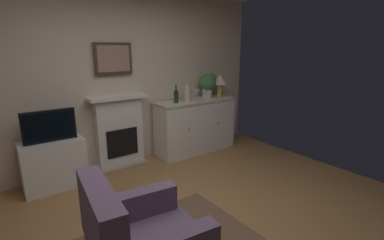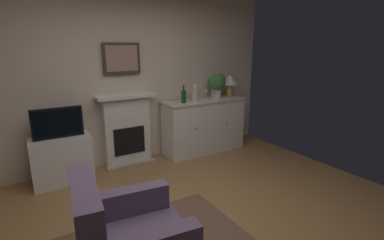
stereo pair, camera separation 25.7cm
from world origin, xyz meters
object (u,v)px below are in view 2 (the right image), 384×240
Objects in this scene: framed_picture at (122,58)px; fireplace_unit at (127,130)px; wine_bottle at (184,96)px; wine_glass_left at (199,93)px; wine_glass_center at (206,92)px; tv_cabinet at (62,160)px; wine_glass_right at (213,92)px; tv_set at (58,123)px; vase_decorative at (195,93)px; sideboard_cabinet at (204,126)px; potted_plant_small at (217,83)px; table_lamp at (230,81)px.

fireplace_unit is at bearing -90.00° from framed_picture.
wine_glass_left is (0.36, 0.09, 0.01)m from wine_bottle.
wine_glass_center is 2.44m from tv_cabinet.
wine_bottle reaches higher than wine_glass_left.
tv_set is at bearing 179.02° from wine_glass_right.
wine_bottle is at bearing 179.86° from wine_glass_right.
vase_decorative reaches higher than fireplace_unit.
sideboard_cabinet is 3.39× the size of potted_plant_small.
wine_glass_right reaches higher than sideboard_cabinet.
table_lamp is at bearing 0.00° from sideboard_cabinet.
wine_glass_right is at bearing -22.18° from wine_glass_left.
wine_bottle is 0.58m from wine_glass_right.
framed_picture is at bearing 171.65° from wine_glass_left.
wine_glass_right is (-0.39, -0.05, -0.16)m from table_lamp.
tv_cabinet is at bearing -167.99° from framed_picture.
framed_picture is 1.90× the size of wine_bottle.
tv_set is at bearing 178.77° from wine_bottle.
fireplace_unit reaches higher than tv_cabinet.
wine_glass_center is at bearing -14.69° from wine_glass_left.
potted_plant_small is (0.26, 0.03, 0.13)m from wine_glass_center.
tv_set is at bearing -166.69° from framed_picture.
tv_cabinet is 1.74× the size of potted_plant_small.
tv_set is at bearing -178.81° from potted_plant_small.
potted_plant_small is (1.61, -0.13, 0.63)m from fireplace_unit.
vase_decorative is at bearing -179.96° from wine_glass_right.
fireplace_unit is at bearing 175.31° from potted_plant_small.
table_lamp is 0.99m from wine_bottle.
framed_picture reaches higher than wine_glass_right.
wine_bottle is (0.89, -0.23, 0.48)m from fireplace_unit.
potted_plant_small reaches higher than fireplace_unit.
table_lamp is 2.42× the size of wine_glass_right.
sideboard_cabinet is at bearing -171.27° from potted_plant_small.
sideboard_cabinet is 0.58m from wine_glass_left.
framed_picture is 1.39m from wine_glass_left.
sideboard_cabinet is (1.31, -0.22, -1.17)m from framed_picture.
tv_cabinet is at bearing -179.36° from wine_glass_left.
sideboard_cabinet is at bearing 13.13° from vase_decorative.
tv_cabinet is (-2.22, -0.02, -0.72)m from wine_glass_left.
wine_glass_right is (1.46, -0.27, -0.59)m from framed_picture.
vase_decorative reaches higher than sideboard_cabinet.
wine_bottle is 1.03× the size of vase_decorative.
wine_bottle is at bearing -172.75° from wine_glass_center.
table_lamp reaches higher than fireplace_unit.
wine_bottle is 1.76× the size of wine_glass_right.
framed_picture is at bearing 163.00° from wine_bottle.
vase_decorative reaches higher than wine_glass_right.
fireplace_unit is 6.67× the size of wine_glass_center.
wine_glass_left is 2.23m from tv_set.
wine_bottle reaches higher than wine_glass_center.
wine_glass_left is at bearing 157.82° from wine_glass_right.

